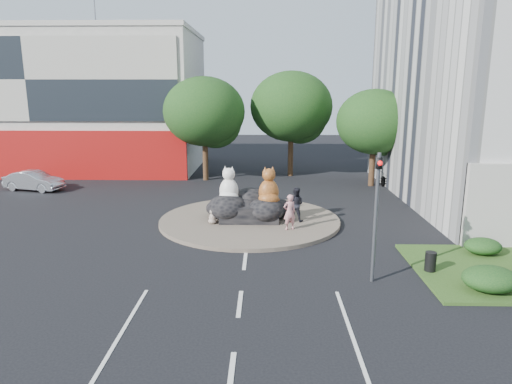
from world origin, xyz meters
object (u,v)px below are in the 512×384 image
(kitten_calico, at_px, (212,216))
(pedestrian_dark, at_px, (296,204))
(litter_bin, at_px, (430,261))
(cat_tabby, at_px, (269,186))
(kitten_white, at_px, (291,215))
(pedestrian_pink, at_px, (290,212))
(parked_car, at_px, (34,181))
(cat_white, at_px, (229,184))

(kitten_calico, distance_m, pedestrian_dark, 4.56)
(kitten_calico, bearing_deg, litter_bin, 11.10)
(cat_tabby, relative_size, kitten_white, 2.87)
(pedestrian_pink, height_order, pedestrian_dark, pedestrian_dark)
(cat_tabby, xyz_separation_m, parked_car, (-17.13, 8.19, -1.44))
(pedestrian_dark, bearing_deg, cat_white, 11.73)
(kitten_calico, height_order, litter_bin, kitten_calico)
(cat_tabby, distance_m, pedestrian_dark, 1.78)
(cat_white, height_order, pedestrian_dark, cat_white)
(cat_tabby, relative_size, pedestrian_dark, 1.12)
(pedestrian_dark, bearing_deg, kitten_calico, 26.56)
(cat_tabby, height_order, litter_bin, cat_tabby)
(kitten_calico, xyz_separation_m, kitten_white, (4.24, 0.51, -0.05))
(cat_tabby, distance_m, kitten_white, 2.01)
(litter_bin, bearing_deg, cat_tabby, 133.44)
(cat_tabby, height_order, pedestrian_pink, cat_tabby)
(parked_car, bearing_deg, pedestrian_pink, -104.58)
(cat_white, relative_size, pedestrian_dark, 1.09)
(kitten_calico, relative_size, pedestrian_pink, 0.45)
(cat_white, bearing_deg, pedestrian_pink, -18.66)
(cat_tabby, xyz_separation_m, kitten_white, (1.22, -0.14, -1.59))
(cat_white, relative_size, litter_bin, 2.60)
(cat_tabby, bearing_deg, kitten_white, -19.07)
(parked_car, bearing_deg, kitten_white, -100.62)
(cat_tabby, relative_size, litter_bin, 2.67)
(pedestrian_pink, height_order, parked_car, pedestrian_pink)
(litter_bin, bearing_deg, parked_car, 147.54)
(pedestrian_pink, bearing_deg, kitten_white, -118.08)
(kitten_white, distance_m, litter_bin, 8.47)
(kitten_calico, relative_size, litter_bin, 1.05)
(cat_tabby, relative_size, kitten_calico, 2.55)
(cat_tabby, height_order, kitten_white, cat_tabby)
(cat_tabby, bearing_deg, pedestrian_dark, -15.38)
(cat_white, xyz_separation_m, kitten_calico, (-0.82, -1.06, -1.51))
(cat_tabby, height_order, parked_car, cat_tabby)
(kitten_calico, xyz_separation_m, pedestrian_pink, (4.08, -0.99, 0.51))
(pedestrian_pink, xyz_separation_m, litter_bin, (5.39, -5.17, -0.61))
(kitten_calico, relative_size, kitten_white, 1.12)
(kitten_calico, height_order, parked_car, parked_car)
(litter_bin, bearing_deg, kitten_white, 128.09)
(kitten_white, bearing_deg, litter_bin, -58.62)
(litter_bin, bearing_deg, pedestrian_dark, 126.49)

